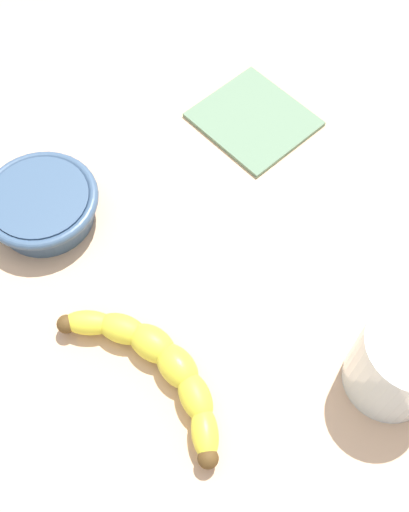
{
  "coord_description": "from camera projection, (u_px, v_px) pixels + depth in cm",
  "views": [
    {
      "loc": [
        -28.92,
        7.83,
        65.74
      ],
      "look_at": [
        2.93,
        -3.33,
        5.0
      ],
      "focal_mm": 42.42,
      "sensor_mm": 36.0,
      "label": 1
    }
  ],
  "objects": [
    {
      "name": "banana",
      "position": [
        156.0,
        363.0,
        0.63
      ],
      "size": [
        21.11,
        13.59,
        3.63
      ],
      "rotation": [
        0.0,
        0.0,
        0.48
      ],
      "color": "yellow",
      "rests_on": "wooden_tabletop"
    },
    {
      "name": "ceramic_bowl",
      "position": [
        42.0,
        205.0,
        0.72
      ],
      "size": [
        13.92,
        13.92,
        4.44
      ],
      "color": "#3D5675",
      "rests_on": "wooden_tabletop"
    },
    {
      "name": "wooden_tabletop",
      "position": [
        186.0,
        299.0,
        0.71
      ],
      "size": [
        120.0,
        120.0,
        3.0
      ],
      "primitive_type": "cube",
      "color": "#DCAE87",
      "rests_on": "ground"
    },
    {
      "name": "folded_napkin",
      "position": [
        254.0,
        119.0,
        0.82
      ],
      "size": [
        18.24,
        17.66,
        0.6
      ],
      "primitive_type": "cube",
      "rotation": [
        0.0,
        0.0,
        0.41
      ],
      "color": "slate",
      "rests_on": "wooden_tabletop"
    },
    {
      "name": "smoothie_glass",
      "position": [
        399.0,
        364.0,
        0.6
      ],
      "size": [
        9.49,
        9.49,
        10.59
      ],
      "color": "silver",
      "rests_on": "wooden_tabletop"
    }
  ]
}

